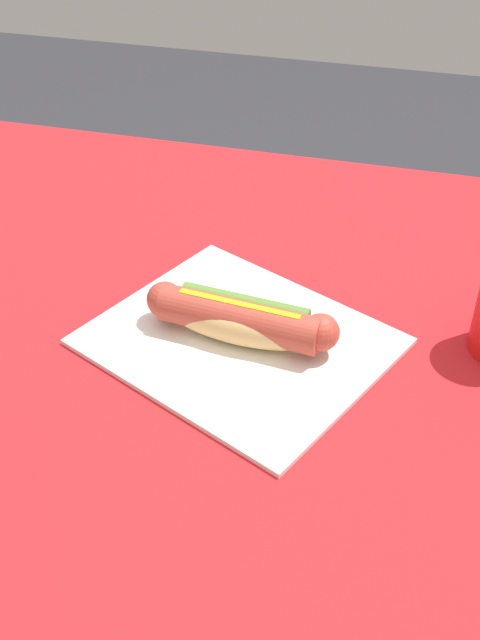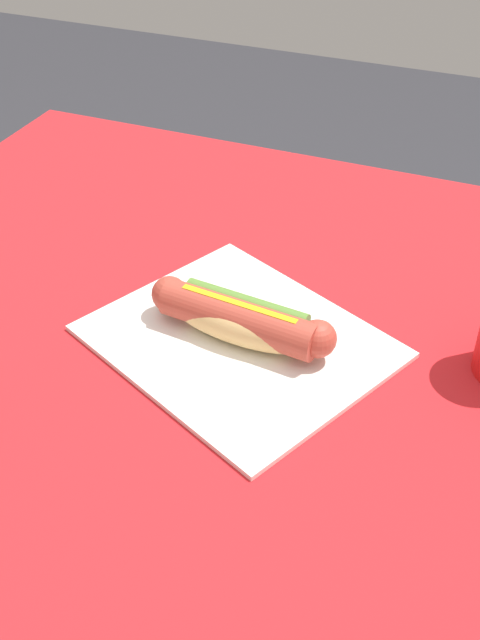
# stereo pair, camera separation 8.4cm
# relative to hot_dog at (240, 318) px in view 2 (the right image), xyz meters

# --- Properties ---
(dining_table) EXTENTS (1.01, 0.95, 0.75)m
(dining_table) POSITION_rel_hot_dog_xyz_m (-0.05, -0.00, -0.17)
(dining_table) COLOR brown
(dining_table) RESTS_ON ground
(paper_wrapper) EXTENTS (0.38, 0.36, 0.01)m
(paper_wrapper) POSITION_rel_hot_dog_xyz_m (-0.00, -0.00, -0.03)
(paper_wrapper) COLOR white
(paper_wrapper) RESTS_ON dining_table
(hot_dog) EXTENTS (0.22, 0.07, 0.05)m
(hot_dog) POSITION_rel_hot_dog_xyz_m (0.00, 0.00, 0.00)
(hot_dog) COLOR #E5BC75
(hot_dog) RESTS_ON paper_wrapper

